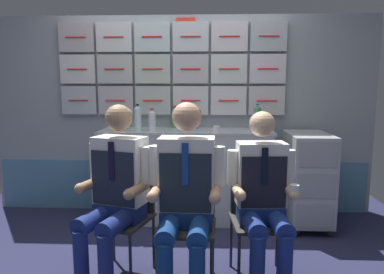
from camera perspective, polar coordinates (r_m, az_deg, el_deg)
name	(u,v)px	position (r m, az deg, el deg)	size (l,w,h in m)	color
ground	(169,272)	(2.97, -3.74, -20.65)	(4.80, 4.80, 0.04)	#262746
galley_bulkhead	(179,110)	(3.97, -2.01, 4.27)	(4.20, 0.14, 2.15)	#919AA2
galley_counter	(186,175)	(3.80, -0.90, -6.00)	(1.76, 0.53, 0.95)	silver
service_trolley	(307,177)	(3.78, 17.83, -6.08)	(0.40, 0.65, 0.94)	black
folding_chair_left	(127,205)	(2.81, -10.33, -10.51)	(0.50, 0.50, 0.84)	#2D2D33
crew_member_left	(115,186)	(2.62, -12.19, -7.61)	(0.53, 0.69, 1.28)	black
folding_chair_right	(188,210)	(2.64, -0.64, -11.59)	(0.42, 0.42, 0.84)	#2D2D33
crew_member_right	(186,189)	(2.43, -1.00, -8.33)	(0.52, 0.64, 1.30)	black
folding_chair_by_counter	(257,207)	(2.76, 10.36, -10.83)	(0.43, 0.43, 0.84)	#2D2D33
crew_member_by_counter	(263,193)	(2.56, 11.26, -8.68)	(0.48, 0.61, 1.24)	black
water_bottle_clear	(152,121)	(3.60, -6.36, 2.59)	(0.07, 0.07, 0.23)	silver
sparkling_bottle_green	(138,118)	(3.66, -8.61, 2.97)	(0.07, 0.07, 0.27)	silver
water_bottle_tall	(175,117)	(3.88, -2.68, 3.13)	(0.08, 0.08, 0.24)	#4B9952
water_bottle_short	(257,118)	(3.72, 10.32, 3.03)	(0.07, 0.07, 0.27)	#4E985B
coffee_cup_spare	(216,129)	(3.51, 3.89, 1.28)	(0.07, 0.07, 0.06)	white
coffee_cup_white	(195,124)	(3.83, 0.42, 2.07)	(0.07, 0.07, 0.09)	navy
snack_banana	(119,129)	(3.70, -11.52, 1.26)	(0.17, 0.10, 0.04)	yellow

